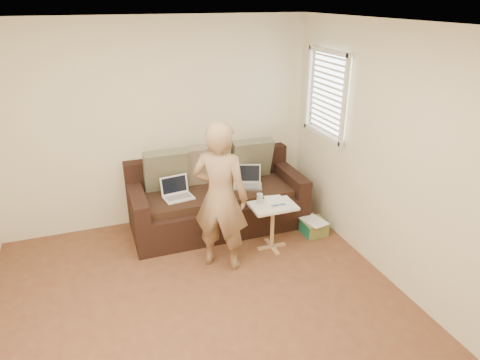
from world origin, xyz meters
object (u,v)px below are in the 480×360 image
Objects in this scene: laptop_silver at (248,187)px; side_table at (272,226)px; sofa at (218,196)px; laptop_white at (179,198)px; drinking_glass at (260,199)px; person at (220,197)px; striped_box at (314,227)px.

laptop_silver is 0.64× the size of side_table.
sofa is at bearing 121.23° from side_table.
drinking_glass is at bearing -42.23° from laptop_white.
laptop_silver is at bearing -93.03° from person.
person is at bearing -158.77° from drinking_glass.
drinking_glass reaches higher than side_table.
laptop_silver is 0.60m from drinking_glass.
sofa is 0.97m from person.
laptop_white is 1.16× the size of striped_box.
person reaches higher than drinking_glass.
drinking_glass is at bearing 145.35° from side_table.
laptop_silver is at bearing -8.42° from sofa.
person is 0.61m from drinking_glass.
laptop_white is 0.61× the size of side_table.
laptop_silver is at bearing 94.65° from side_table.
sofa reaches higher than side_table.
laptop_white is at bearing -157.86° from laptop_silver.
person is 5.57× the size of striped_box.
person reaches higher than laptop_silver.
sofa is 0.74m from drinking_glass.
side_table reaches higher than striped_box.
striped_box is (1.07, -0.62, -0.33)m from sofa.
person is at bearing -169.89° from side_table.
person reaches higher than sofa.
drinking_glass is at bearing -76.90° from laptop_silver.
laptop_silver is at bearing 140.44° from striped_box.
laptop_silver is 0.22× the size of person.
sofa is 0.87m from side_table.
side_table is 4.77× the size of drinking_glass.
striped_box is at bearing -30.13° from sofa.
drinking_glass is 0.93m from striped_box.
laptop_silver is (0.39, -0.06, 0.10)m from sofa.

